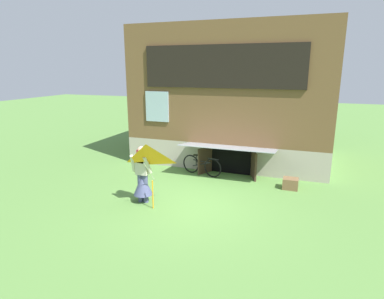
% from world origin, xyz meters
% --- Properties ---
extents(ground_plane, '(60.00, 60.00, 0.00)m').
position_xyz_m(ground_plane, '(0.00, 0.00, 0.00)').
color(ground_plane, '#56843D').
extents(log_house, '(7.32, 5.71, 5.14)m').
position_xyz_m(log_house, '(-0.00, 5.29, 2.58)').
color(log_house, '#ADA393').
rests_on(log_house, ground_plane).
extents(person, '(0.61, 0.52, 1.59)m').
position_xyz_m(person, '(-1.29, -0.32, 0.67)').
color(person, '#474C75').
rests_on(person, ground_plane).
extents(kite, '(1.10, 1.00, 1.71)m').
position_xyz_m(kite, '(-0.87, -0.84, 1.35)').
color(kite, orange).
rests_on(kite, ground_plane).
extents(bicycle_black, '(1.51, 0.40, 0.70)m').
position_xyz_m(bicycle_black, '(-0.50, 2.44, 0.34)').
color(bicycle_black, black).
rests_on(bicycle_black, ground_plane).
extents(wooden_crate, '(0.46, 0.39, 0.34)m').
position_xyz_m(wooden_crate, '(2.49, 2.10, 0.17)').
color(wooden_crate, brown).
rests_on(wooden_crate, ground_plane).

